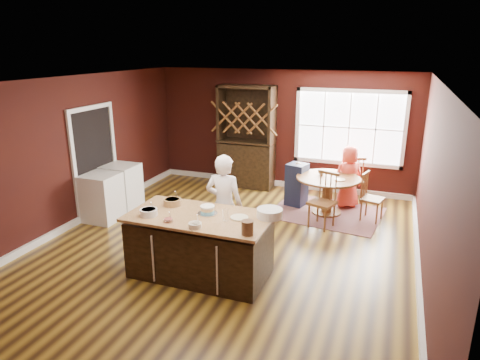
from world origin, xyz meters
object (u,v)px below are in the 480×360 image
(seated_woman, at_px, (348,177))
(dryer, at_px, (122,187))
(chair_north, at_px, (352,178))
(toddler, at_px, (295,166))
(baker, at_px, (224,205))
(kitchen_island, at_px, (200,246))
(hutch, at_px, (246,137))
(dining_table, at_px, (328,188))
(chair_south, at_px, (322,200))
(washer, at_px, (102,197))
(chair_east, at_px, (373,197))
(layer_cake, at_px, (207,210))
(high_chair, at_px, (297,184))

(seated_woman, xyz_separation_m, dryer, (-4.28, -1.71, -0.18))
(chair_north, bearing_deg, toddler, -0.39)
(baker, bearing_deg, dryer, -25.47)
(kitchen_island, bearing_deg, baker, 84.62)
(baker, relative_size, hutch, 0.69)
(dining_table, relative_size, chair_north, 1.20)
(chair_north, xyz_separation_m, hutch, (-2.46, 0.26, 0.66))
(dining_table, relative_size, hutch, 0.53)
(dining_table, xyz_separation_m, chair_south, (0.02, -0.73, -0.02))
(washer, bearing_deg, seated_woman, 28.72)
(hutch, relative_size, washer, 2.60)
(chair_east, height_order, seated_woman, seated_woman)
(layer_cake, relative_size, washer, 0.31)
(toddler, xyz_separation_m, washer, (-3.20, -2.18, -0.36))
(layer_cake, relative_size, hutch, 0.12)
(dryer, bearing_deg, baker, -22.15)
(dining_table, distance_m, hutch, 2.45)
(dining_table, height_order, chair_north, chair_north)
(chair_east, distance_m, toddler, 1.70)
(chair_east, bearing_deg, washer, 124.45)
(kitchen_island, bearing_deg, chair_east, 53.42)
(dining_table, height_order, baker, baker)
(baker, distance_m, toddler, 2.68)
(baker, height_order, toddler, baker)
(baker, xyz_separation_m, washer, (-2.69, 0.46, -0.36))
(dining_table, distance_m, baker, 2.63)
(chair_east, height_order, toddler, same)
(baker, bearing_deg, washer, -12.93)
(dining_table, distance_m, dryer, 4.13)
(kitchen_island, height_order, dryer, dryer)
(hutch, xyz_separation_m, washer, (-1.86, -2.94, -0.73))
(dining_table, bearing_deg, chair_south, -88.50)
(seated_woman, xyz_separation_m, washer, (-4.28, -2.35, -0.19))
(baker, relative_size, seated_woman, 1.27)
(dryer, bearing_deg, kitchen_island, -35.08)
(chair_south, relative_size, chair_north, 1.01)
(high_chair, height_order, dryer, high_chair)
(dining_table, xyz_separation_m, layer_cake, (-1.25, -2.94, 0.44))
(toddler, distance_m, dryer, 3.57)
(chair_north, relative_size, hutch, 0.44)
(seated_woman, height_order, high_chair, seated_woman)
(seated_woman, bearing_deg, high_chair, -14.56)
(kitchen_island, bearing_deg, dining_table, 66.27)
(washer, bearing_deg, chair_east, 20.00)
(dining_table, xyz_separation_m, seated_woman, (0.33, 0.52, 0.11))
(dining_table, relative_size, seated_woman, 0.97)
(chair_north, distance_m, toddler, 1.26)
(layer_cake, height_order, chair_north, layer_cake)
(washer, bearing_deg, kitchen_island, -24.61)
(baker, distance_m, dryer, 2.93)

